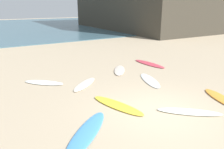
{
  "coord_description": "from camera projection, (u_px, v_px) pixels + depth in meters",
  "views": [
    {
      "loc": [
        -4.98,
        -4.92,
        3.45
      ],
      "look_at": [
        0.45,
        3.62,
        0.3
      ],
      "focal_mm": 35.71,
      "sensor_mm": 36.0,
      "label": 1
    }
  ],
  "objects": [
    {
      "name": "surfboard_6",
      "position": [
        150.0,
        80.0,
        10.63
      ],
      "size": [
        1.39,
        2.28,
        0.06
      ],
      "primitive_type": "ellipsoid",
      "rotation": [
        0.0,
        0.0,
        -0.39
      ],
      "color": "silver",
      "rests_on": "ground_plane"
    },
    {
      "name": "surfboard_3",
      "position": [
        87.0,
        133.0,
        6.23
      ],
      "size": [
        2.3,
        2.16,
        0.08
      ],
      "primitive_type": "ellipsoid",
      "rotation": [
        0.0,
        0.0,
        2.31
      ],
      "color": "#4794DD",
      "rests_on": "ground_plane"
    },
    {
      "name": "surfboard_7",
      "position": [
        119.0,
        70.0,
        12.23
      ],
      "size": [
        1.63,
        1.94,
        0.09
      ],
      "primitive_type": "ellipsoid",
      "rotation": [
        0.0,
        0.0,
        -0.63
      ],
      "color": "silver",
      "rests_on": "ground_plane"
    },
    {
      "name": "surfboard_2",
      "position": [
        222.0,
        98.0,
        8.52
      ],
      "size": [
        1.31,
        2.09,
        0.08
      ],
      "primitive_type": "ellipsoid",
      "rotation": [
        0.0,
        0.0,
        -0.4
      ],
      "color": "orange",
      "rests_on": "ground_plane"
    },
    {
      "name": "surfboard_5",
      "position": [
        149.0,
        64.0,
        13.61
      ],
      "size": [
        0.66,
        2.48,
        0.08
      ],
      "primitive_type": "ellipsoid",
      "rotation": [
        0.0,
        0.0,
        3.17
      ],
      "color": "#DF4558",
      "rests_on": "ground_plane"
    },
    {
      "name": "surfboard_0",
      "position": [
        189.0,
        112.0,
        7.46
      ],
      "size": [
        1.9,
        1.81,
        0.08
      ],
      "primitive_type": "ellipsoid",
      "rotation": [
        0.0,
        0.0,
        3.97
      ],
      "color": "white",
      "rests_on": "ground_plane"
    },
    {
      "name": "surfboard_1",
      "position": [
        117.0,
        105.0,
        7.95
      ],
      "size": [
        1.1,
        2.37,
        0.08
      ],
      "primitive_type": "ellipsoid",
      "rotation": [
        0.0,
        0.0,
        3.39
      ],
      "color": "yellow",
      "rests_on": "ground_plane"
    },
    {
      "name": "surfboard_8",
      "position": [
        44.0,
        83.0,
        10.28
      ],
      "size": [
        1.75,
        1.78,
        0.08
      ],
      "primitive_type": "ellipsoid",
      "rotation": [
        0.0,
        0.0,
        0.77
      ],
      "color": "white",
      "rests_on": "ground_plane"
    },
    {
      "name": "ocean_water",
      "position": [
        4.0,
        27.0,
        36.3
      ],
      "size": [
        120.0,
        40.0,
        0.08
      ],
      "primitive_type": "cube",
      "color": "#426675",
      "rests_on": "ground_plane"
    },
    {
      "name": "surfboard_4",
      "position": [
        85.0,
        84.0,
        10.07
      ],
      "size": [
        1.84,
        1.65,
        0.08
      ],
      "primitive_type": "ellipsoid",
      "rotation": [
        0.0,
        0.0,
        2.26
      ],
      "color": "silver",
      "rests_on": "ground_plane"
    },
    {
      "name": "ground_plane",
      "position": [
        158.0,
        112.0,
        7.54
      ],
      "size": [
        120.0,
        120.0,
        0.0
      ],
      "primitive_type": "plane",
      "color": "tan"
    }
  ]
}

